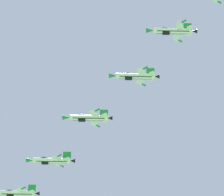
% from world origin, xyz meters
% --- Properties ---
extents(fighter_jet_lead, '(15.97, 7.96, 7.13)m').
position_xyz_m(fighter_jet_lead, '(-21.23, 67.86, 153.34)').
color(fighter_jet_lead, silver).
extents(fighter_jet_left_wing, '(15.97, 7.36, 7.70)m').
position_xyz_m(fighter_jet_left_wing, '(-10.51, 53.92, 150.81)').
color(fighter_jet_left_wing, silver).
extents(fighter_jet_right_wing, '(15.97, 8.15, 6.93)m').
position_xyz_m(fighter_jet_right_wing, '(-0.22, 38.05, 150.45)').
color(fighter_jet_right_wing, silver).
extents(fighter_jet_left_outer, '(15.97, 7.75, 7.34)m').
position_xyz_m(fighter_jet_left_outer, '(12.78, 23.12, 151.60)').
color(fighter_jet_left_outer, silver).
extents(fighter_jet_right_outer, '(15.97, 7.79, 7.30)m').
position_xyz_m(fighter_jet_right_outer, '(22.60, 7.84, 153.67)').
color(fighter_jet_right_outer, silver).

